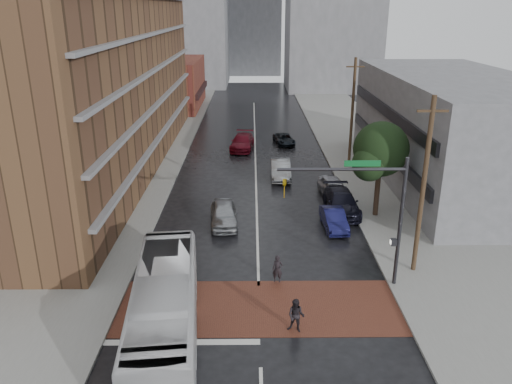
{
  "coord_description": "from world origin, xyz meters",
  "views": [
    {
      "loc": [
        -0.34,
        -20.93,
        14.11
      ],
      "look_at": [
        -0.1,
        7.66,
        3.5
      ],
      "focal_mm": 35.0,
      "sensor_mm": 36.0,
      "label": 1
    }
  ],
  "objects_px": {
    "suv_travel": "(284,139)",
    "car_travel_b": "(281,169)",
    "car_parked_far": "(333,188)",
    "pedestrian_a": "(278,269)",
    "transit_bus": "(165,310)",
    "pedestrian_b": "(296,316)",
    "car_parked_mid": "(341,202)",
    "car_parked_near": "(334,219)",
    "car_travel_a": "(224,214)",
    "car_travel_c": "(242,142)"
  },
  "relations": [
    {
      "from": "car_travel_c",
      "to": "car_parked_mid",
      "type": "xyz_separation_m",
      "value": [
        7.54,
        -17.36,
        0.0
      ]
    },
    {
      "from": "transit_bus",
      "to": "car_travel_c",
      "type": "relative_size",
      "value": 2.13
    },
    {
      "from": "car_parked_near",
      "to": "car_parked_mid",
      "type": "height_order",
      "value": "car_parked_mid"
    },
    {
      "from": "pedestrian_a",
      "to": "car_travel_a",
      "type": "bearing_deg",
      "value": 121.73
    },
    {
      "from": "transit_bus",
      "to": "car_parked_near",
      "type": "relative_size",
      "value": 2.91
    },
    {
      "from": "car_parked_near",
      "to": "car_parked_mid",
      "type": "bearing_deg",
      "value": 67.8
    },
    {
      "from": "car_travel_b",
      "to": "car_parked_far",
      "type": "distance_m",
      "value": 6.08
    },
    {
      "from": "car_travel_b",
      "to": "car_parked_far",
      "type": "bearing_deg",
      "value": -49.37
    },
    {
      "from": "pedestrian_a",
      "to": "car_parked_far",
      "type": "bearing_deg",
      "value": 77.24
    },
    {
      "from": "car_travel_b",
      "to": "car_parked_near",
      "type": "height_order",
      "value": "car_travel_b"
    },
    {
      "from": "transit_bus",
      "to": "suv_travel",
      "type": "height_order",
      "value": "transit_bus"
    },
    {
      "from": "suv_travel",
      "to": "transit_bus",
      "type": "bearing_deg",
      "value": -111.94
    },
    {
      "from": "pedestrian_a",
      "to": "car_travel_c",
      "type": "bearing_deg",
      "value": 103.42
    },
    {
      "from": "car_travel_b",
      "to": "car_parked_near",
      "type": "bearing_deg",
      "value": -73.54
    },
    {
      "from": "car_parked_mid",
      "to": "pedestrian_b",
      "type": "bearing_deg",
      "value": -108.71
    },
    {
      "from": "pedestrian_b",
      "to": "car_travel_a",
      "type": "bearing_deg",
      "value": 128.26
    },
    {
      "from": "suv_travel",
      "to": "car_travel_b",
      "type": "bearing_deg",
      "value": -104.86
    },
    {
      "from": "pedestrian_b",
      "to": "pedestrian_a",
      "type": "bearing_deg",
      "value": 118.31
    },
    {
      "from": "pedestrian_a",
      "to": "pedestrian_b",
      "type": "relative_size",
      "value": 0.94
    },
    {
      "from": "pedestrian_b",
      "to": "car_travel_b",
      "type": "relative_size",
      "value": 0.35
    },
    {
      "from": "car_parked_near",
      "to": "car_parked_far",
      "type": "relative_size",
      "value": 0.89
    },
    {
      "from": "transit_bus",
      "to": "pedestrian_a",
      "type": "relative_size",
      "value": 7.36
    },
    {
      "from": "car_travel_a",
      "to": "car_parked_near",
      "type": "height_order",
      "value": "car_travel_a"
    },
    {
      "from": "suv_travel",
      "to": "car_parked_far",
      "type": "distance_m",
      "value": 16.48
    },
    {
      "from": "car_travel_b",
      "to": "car_travel_c",
      "type": "height_order",
      "value": "car_travel_b"
    },
    {
      "from": "pedestrian_b",
      "to": "car_parked_near",
      "type": "height_order",
      "value": "pedestrian_b"
    },
    {
      "from": "car_parked_near",
      "to": "transit_bus",
      "type": "bearing_deg",
      "value": -130.73
    },
    {
      "from": "car_travel_a",
      "to": "suv_travel",
      "type": "distance_m",
      "value": 22.24
    },
    {
      "from": "suv_travel",
      "to": "car_parked_near",
      "type": "relative_size",
      "value": 1.02
    },
    {
      "from": "suv_travel",
      "to": "car_parked_near",
      "type": "distance_m",
      "value": 22.31
    },
    {
      "from": "car_travel_a",
      "to": "car_travel_b",
      "type": "relative_size",
      "value": 0.95
    },
    {
      "from": "car_parked_mid",
      "to": "car_parked_far",
      "type": "xyz_separation_m",
      "value": [
        -0.1,
        3.19,
        -0.03
      ]
    },
    {
      "from": "car_parked_mid",
      "to": "pedestrian_a",
      "type": "bearing_deg",
      "value": -118.77
    },
    {
      "from": "transit_bus",
      "to": "car_parked_mid",
      "type": "distance_m",
      "value": 18.23
    },
    {
      "from": "transit_bus",
      "to": "pedestrian_b",
      "type": "xyz_separation_m",
      "value": [
        5.87,
        0.64,
        -0.77
      ]
    },
    {
      "from": "transit_bus",
      "to": "car_travel_b",
      "type": "xyz_separation_m",
      "value": [
        6.37,
        22.8,
        -0.81
      ]
    },
    {
      "from": "car_travel_c",
      "to": "car_parked_near",
      "type": "height_order",
      "value": "car_travel_c"
    },
    {
      "from": "pedestrian_b",
      "to": "car_parked_near",
      "type": "relative_size",
      "value": 0.42
    },
    {
      "from": "pedestrian_b",
      "to": "car_travel_b",
      "type": "distance_m",
      "value": 22.16
    },
    {
      "from": "suv_travel",
      "to": "car_parked_far",
      "type": "height_order",
      "value": "car_parked_far"
    },
    {
      "from": "car_travel_c",
      "to": "suv_travel",
      "type": "xyz_separation_m",
      "value": [
        4.56,
        2.05,
        -0.22
      ]
    },
    {
      "from": "car_travel_b",
      "to": "car_parked_near",
      "type": "distance_m",
      "value": 11.08
    },
    {
      "from": "pedestrian_a",
      "to": "car_parked_far",
      "type": "height_order",
      "value": "pedestrian_a"
    },
    {
      "from": "car_travel_b",
      "to": "car_parked_mid",
      "type": "xyz_separation_m",
      "value": [
        4.01,
        -7.84,
        -0.01
      ]
    },
    {
      "from": "car_travel_a",
      "to": "car_parked_mid",
      "type": "xyz_separation_m",
      "value": [
        8.48,
        2.14,
        0.01
      ]
    },
    {
      "from": "car_travel_a",
      "to": "car_travel_c",
      "type": "height_order",
      "value": "car_travel_c"
    },
    {
      "from": "pedestrian_b",
      "to": "car_travel_a",
      "type": "height_order",
      "value": "pedestrian_b"
    },
    {
      "from": "transit_bus",
      "to": "car_travel_b",
      "type": "distance_m",
      "value": 23.69
    },
    {
      "from": "car_travel_b",
      "to": "car_travel_c",
      "type": "distance_m",
      "value": 10.15
    },
    {
      "from": "car_travel_b",
      "to": "pedestrian_a",
      "type": "bearing_deg",
      "value": -93.09
    }
  ]
}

